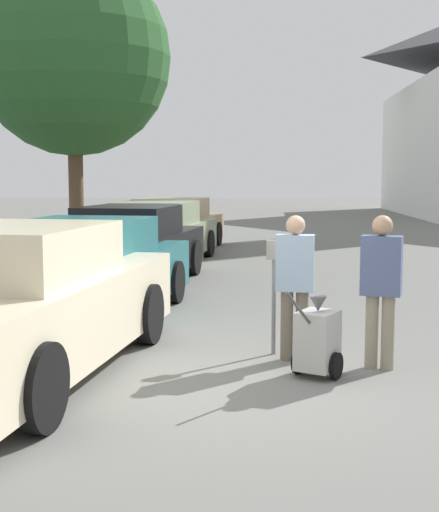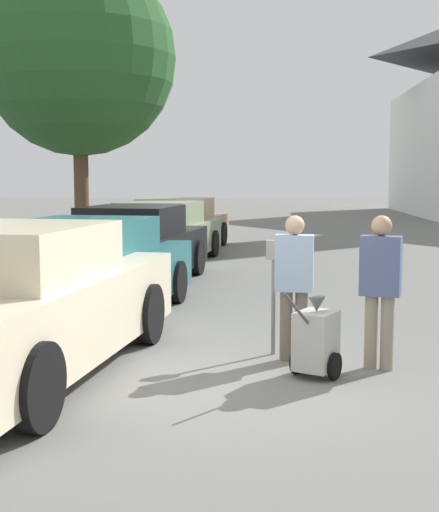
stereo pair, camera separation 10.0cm
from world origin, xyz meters
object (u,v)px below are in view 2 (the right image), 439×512
Objects in this scene: parked_car_cream at (17,305)px; parked_car_tan at (178,226)px; parking_meter at (274,275)px; person_worker at (294,279)px; parked_car_teal at (89,273)px; person_supervisor at (380,283)px; equipment_cart at (316,340)px; parked_car_sage at (162,235)px; parked_car_black at (135,248)px.

parked_car_cream reaches higher than parked_car_tan.
parked_car_tan reaches higher than parking_meter.
parking_meter is 0.35m from person_worker.
parking_meter is at bearing -70.27° from parked_car_tan.
parked_car_cream is 1.03× the size of parked_car_teal.
person_supervisor is (0.90, -0.30, 0.01)m from person_worker.
parked_car_teal is at bearing 165.29° from equipment_cart.
person_worker is 0.99× the size of person_supervisor.
person_worker is at bearing -65.19° from parked_car_sage.
equipment_cart is at bearing -56.64° from parked_car_black.
parked_car_black reaches higher than parked_car_sage.
person_worker is (2.88, -5.52, 0.22)m from parked_car_black.
parked_car_cream is 2.99m from person_worker.
parked_car_black is 3.62× the size of parking_meter.
parked_car_black is 3.30m from parked_car_sage.
parked_car_teal is at bearing -83.29° from parked_car_black.
person_supervisor is at bearing -25.69° from parked_car_teal.
parked_car_sage is (-0.00, 3.30, -0.02)m from parked_car_black.
parked_car_cream is 3.82m from person_supervisor.
parked_car_teal is 9.65m from parked_car_tan.
parked_car_cream is 12.54m from parked_car_tan.
equipment_cart is at bearing -69.28° from parked_car_tan.
parked_car_black is 2.95× the size of person_worker.
person_worker is (2.88, -8.82, 0.24)m from parked_car_sage.
parked_car_sage reaches higher than parked_car_teal.
parked_car_cream is 9.60m from parked_car_sage.
parked_car_teal is at bearing -83.28° from parked_car_sage.
parking_meter is (2.65, -11.49, 0.25)m from parked_car_tan.
person_worker is at bearing -55.70° from parked_car_black.
parked_car_tan is 5.36× the size of equipment_cart.
parked_car_cream is 5.26× the size of equipment_cart.
parked_car_black is at bearing -57.73° from person_worker.
parked_car_sage is at bearing 96.72° from parked_car_black.
person_worker is at bearing -69.50° from parked_car_tan.
parked_car_cream is 3.21× the size of person_worker.
person_worker is (2.88, 0.78, 0.19)m from parked_car_cream.
person_supervisor reaches higher than parked_car_teal.
person_worker is 0.87m from equipment_cart.
parked_car_black is at bearing 96.71° from parked_car_teal.
parked_car_teal is 1.05× the size of parked_car_black.
parked_car_black is (0.00, 3.41, 0.02)m from parked_car_teal.
person_supervisor reaches higher than person_worker.
parked_car_teal is 4.15m from equipment_cart.
parked_car_teal is 6.72m from parked_car_sage.
parking_meter is (2.65, -5.25, 0.23)m from parked_car_black.
parked_car_sage is at bearing -83.28° from parked_car_tan.
equipment_cart is (3.09, -12.40, -0.29)m from parked_car_tan.
parked_car_sage is 5.18× the size of equipment_cart.
equipment_cart is (3.09, -9.47, -0.30)m from parked_car_sage.
parking_meter is at bearing -27.96° from parked_car_teal.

